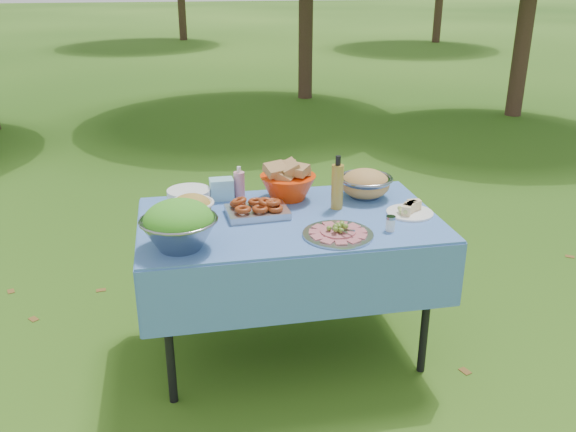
% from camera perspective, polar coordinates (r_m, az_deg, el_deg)
% --- Properties ---
extents(ground, '(80.00, 80.00, 0.00)m').
position_cam_1_polar(ground, '(3.36, 0.11, -12.26)').
color(ground, black).
rests_on(ground, ground).
extents(picnic_table, '(1.46, 0.86, 0.76)m').
position_cam_1_polar(picnic_table, '(3.17, 0.12, -6.55)').
color(picnic_table, '#84B2FF').
rests_on(picnic_table, ground).
extents(salad_bowl, '(0.35, 0.35, 0.22)m').
position_cam_1_polar(salad_bowl, '(2.68, -10.17, -0.81)').
color(salad_bowl, gray).
rests_on(salad_bowl, picnic_table).
extents(pasta_bowl_white, '(0.24, 0.24, 0.12)m').
position_cam_1_polar(pasta_bowl_white, '(3.02, -9.03, 0.90)').
color(pasta_bowl_white, white).
rests_on(pasta_bowl_white, picnic_table).
extents(plate_stack, '(0.25, 0.25, 0.07)m').
position_cam_1_polar(plate_stack, '(3.23, -9.25, 1.86)').
color(plate_stack, white).
rests_on(plate_stack, picnic_table).
extents(wipes_box, '(0.12, 0.09, 0.11)m').
position_cam_1_polar(wipes_box, '(3.25, -6.23, 2.52)').
color(wipes_box, '#8FCEE4').
rests_on(wipes_box, picnic_table).
extents(sanitizer_bottle, '(0.07, 0.07, 0.17)m').
position_cam_1_polar(sanitizer_bottle, '(3.27, -4.59, 3.23)').
color(sanitizer_bottle, pink).
rests_on(sanitizer_bottle, picnic_table).
extents(bread_bowl, '(0.36, 0.36, 0.20)m').
position_cam_1_polar(bread_bowl, '(3.23, -0.01, 3.31)').
color(bread_bowl, '#F73808').
rests_on(bread_bowl, picnic_table).
extents(pasta_bowl_steel, '(0.29, 0.29, 0.15)m').
position_cam_1_polar(pasta_bowl_steel, '(3.29, 7.25, 3.06)').
color(pasta_bowl_steel, gray).
rests_on(pasta_bowl_steel, picnic_table).
extents(fried_tray, '(0.31, 0.23, 0.07)m').
position_cam_1_polar(fried_tray, '(3.02, -2.90, 0.70)').
color(fried_tray, '#B3B2B7').
rests_on(fried_tray, picnic_table).
extents(charcuterie_platter, '(0.38, 0.38, 0.07)m').
position_cam_1_polar(charcuterie_platter, '(2.80, 4.71, -1.13)').
color(charcuterie_platter, '#A8ABB0').
rests_on(charcuterie_platter, picnic_table).
extents(oil_bottle, '(0.07, 0.07, 0.28)m').
position_cam_1_polar(oil_bottle, '(3.09, 4.65, 3.15)').
color(oil_bottle, '#AF8A31').
rests_on(oil_bottle, picnic_table).
extents(cheese_plate, '(0.25, 0.25, 0.06)m').
position_cam_1_polar(cheese_plate, '(3.10, 11.36, 0.76)').
color(cheese_plate, white).
rests_on(cheese_plate, picnic_table).
extents(shaker, '(0.06, 0.06, 0.07)m').
position_cam_1_polar(shaker, '(2.88, 9.57, -0.69)').
color(shaker, white).
rests_on(shaker, picnic_table).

